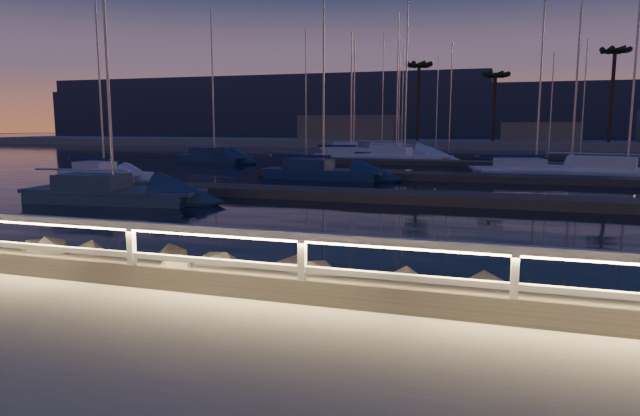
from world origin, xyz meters
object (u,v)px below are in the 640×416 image
(sailboat_f, at_px, (320,172))
(sailboat_i, at_px, (349,156))
(sailboat_h, at_px, (622,171))
(guard_rail, at_px, (237,246))
(sailboat_l, at_px, (532,169))
(sailboat_a, at_px, (103,173))
(sailboat_b, at_px, (109,192))
(sailboat_e, at_px, (213,157))
(sailboat_j, at_px, (402,156))
(sailboat_m, at_px, (352,149))
(sailboat_n, at_px, (394,151))

(sailboat_f, relative_size, sailboat_i, 1.13)
(sailboat_i, bearing_deg, sailboat_h, -44.72)
(guard_rail, relative_size, sailboat_f, 3.44)
(sailboat_i, bearing_deg, sailboat_l, -51.04)
(sailboat_a, distance_m, sailboat_h, 30.97)
(guard_rail, bearing_deg, sailboat_b, 134.67)
(sailboat_e, xyz_separation_m, sailboat_j, (15.34, 6.11, -0.00))
(sailboat_e, distance_m, sailboat_i, 12.12)
(sailboat_e, xyz_separation_m, sailboat_h, (30.68, -5.75, 0.00))
(sailboat_m, distance_m, sailboat_n, 7.18)
(sailboat_f, bearing_deg, sailboat_j, 89.09)
(sailboat_j, bearing_deg, sailboat_m, 132.05)
(sailboat_e, height_order, sailboat_h, sailboat_h)
(sailboat_j, bearing_deg, sailboat_a, -111.92)
(sailboat_b, distance_m, sailboat_i, 30.31)
(sailboat_n, bearing_deg, sailboat_f, -79.68)
(sailboat_i, xyz_separation_m, sailboat_l, (15.18, -11.32, -0.01))
(sailboat_h, xyz_separation_m, sailboat_m, (-23.32, 24.63, -0.01))
(guard_rail, relative_size, sailboat_a, 4.23)
(sailboat_j, height_order, sailboat_l, sailboat_j)
(sailboat_e, height_order, sailboat_j, sailboat_j)
(sailboat_f, bearing_deg, sailboat_l, 32.75)
(sailboat_h, height_order, sailboat_m, sailboat_h)
(guard_rail, bearing_deg, sailboat_f, 105.12)
(sailboat_b, bearing_deg, guard_rail, -51.68)
(sailboat_h, relative_size, sailboat_j, 1.19)
(sailboat_l, bearing_deg, sailboat_m, 111.59)
(sailboat_e, bearing_deg, sailboat_n, 65.19)
(sailboat_f, bearing_deg, sailboat_e, 144.34)
(sailboat_l, relative_size, sailboat_m, 1.06)
(sailboat_a, xyz_separation_m, sailboat_h, (29.20, 10.32, 0.06))
(sailboat_e, distance_m, sailboat_m, 20.27)
(sailboat_b, xyz_separation_m, sailboat_l, (17.35, 18.91, -0.03))
(sailboat_a, xyz_separation_m, sailboat_j, (13.85, 22.18, 0.05))
(sailboat_f, relative_size, sailboat_l, 0.95)
(guard_rail, relative_size, sailboat_l, 3.26)
(sailboat_a, xyz_separation_m, sailboat_n, (11.54, 30.53, 0.07))
(sailboat_l, bearing_deg, sailboat_b, -148.13)
(sailboat_j, height_order, sailboat_m, sailboat_j)
(sailboat_i, xyz_separation_m, sailboat_n, (2.56, 8.35, 0.04))
(sailboat_a, distance_m, sailboat_i, 23.93)
(guard_rail, height_order, sailboat_h, sailboat_h)
(sailboat_e, distance_m, sailboat_f, 17.80)
(sailboat_b, xyz_separation_m, sailboat_f, (5.22, 12.52, -0.00))
(sailboat_a, distance_m, sailboat_n, 32.64)
(sailboat_j, relative_size, sailboat_n, 0.95)
(sailboat_e, distance_m, sailboat_j, 16.51)
(sailboat_m, xyz_separation_m, sailboat_n, (5.66, -4.42, 0.01))
(guard_rail, distance_m, sailboat_a, 27.38)
(guard_rail, height_order, sailboat_e, sailboat_e)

